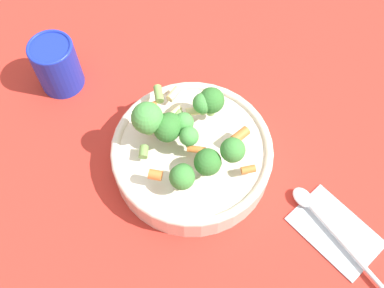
% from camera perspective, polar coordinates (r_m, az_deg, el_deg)
% --- Properties ---
extents(ground_plane, '(3.00, 3.00, 0.00)m').
position_cam_1_polar(ground_plane, '(0.73, 0.00, -2.34)').
color(ground_plane, '#B72D23').
extents(bowl, '(0.25, 0.25, 0.05)m').
position_cam_1_polar(bowl, '(0.71, 0.00, -1.30)').
color(bowl, beige).
rests_on(bowl, ground_plane).
extents(pasta_salad, '(0.17, 0.20, 0.08)m').
position_cam_1_polar(pasta_salad, '(0.66, -0.96, 1.37)').
color(pasta_salad, '#8CB766').
rests_on(pasta_salad, bowl).
extents(cup, '(0.08, 0.08, 0.10)m').
position_cam_1_polar(cup, '(0.81, -16.82, 9.63)').
color(cup, '#192DAD').
rests_on(cup, ground_plane).
extents(napkin, '(0.11, 0.15, 0.01)m').
position_cam_1_polar(napkin, '(0.72, 17.77, -10.47)').
color(napkin, '#B2BCC6').
rests_on(napkin, ground_plane).
extents(spoon, '(0.04, 0.19, 0.01)m').
position_cam_1_polar(spoon, '(0.71, 16.10, -9.06)').
color(spoon, silver).
rests_on(spoon, napkin).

